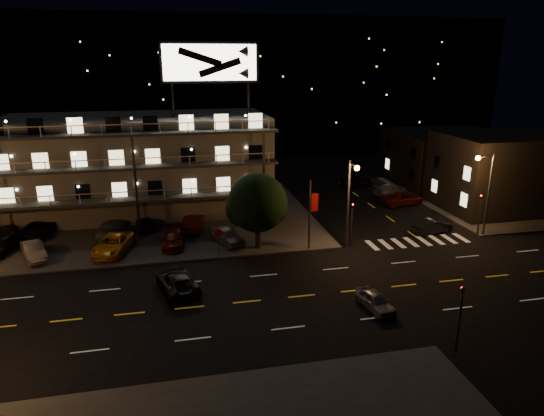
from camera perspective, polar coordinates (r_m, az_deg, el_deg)
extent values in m
plane|color=black|center=(35.15, 0.30, -10.64)|extent=(140.00, 140.00, 0.00)
cube|color=#343432|center=(53.42, -19.39, -1.62)|extent=(44.00, 24.00, 0.15)
cube|color=#343432|center=(64.44, 23.10, 1.11)|extent=(16.00, 24.00, 0.15)
cube|color=gray|center=(55.62, -15.34, 4.75)|extent=(28.00, 12.00, 10.00)
cube|color=gray|center=(54.78, -15.78, 10.11)|extent=(28.00, 12.00, 0.50)
cube|color=#343432|center=(49.37, -15.52, 0.97)|extent=(28.00, 1.80, 0.25)
cube|color=#343432|center=(48.60, -15.82, 4.60)|extent=(28.00, 1.80, 0.25)
cube|color=#343432|center=(48.04, -16.13, 8.32)|extent=(28.00, 1.80, 0.25)
cylinder|color=black|center=(52.51, -11.62, 12.31)|extent=(0.36, 0.36, 3.50)
cylinder|color=black|center=(53.23, -2.78, 12.70)|extent=(0.36, 0.36, 3.50)
cube|color=black|center=(52.55, -7.33, 16.62)|extent=(10.20, 0.50, 4.20)
cube|color=white|center=(52.25, -7.30, 16.62)|extent=(9.60, 0.06, 3.60)
cube|color=black|center=(60.38, 25.69, 3.87)|extent=(14.00, 10.00, 8.50)
cube|color=black|center=(70.15, 19.74, 5.59)|extent=(14.00, 12.00, 7.00)
cube|color=black|center=(100.66, -8.63, 14.51)|extent=(120.00, 20.00, 24.00)
cylinder|color=#2D2D30|center=(43.36, 8.94, 0.35)|extent=(0.20, 0.20, 8.00)
cylinder|color=#2D2D30|center=(41.70, 9.57, 5.04)|extent=(0.12, 1.80, 0.12)
sphere|color=orange|center=(40.99, 9.97, 4.66)|extent=(0.44, 0.44, 0.44)
cylinder|color=#2D2D30|center=(50.03, 24.09, 1.31)|extent=(0.20, 0.20, 8.00)
cylinder|color=#2D2D30|center=(48.75, 23.87, 5.55)|extent=(1.80, 0.12, 0.12)
sphere|color=orange|center=(48.31, 23.08, 5.43)|extent=(0.44, 0.44, 0.44)
cylinder|color=#2D2D30|center=(44.39, 9.32, -2.26)|extent=(0.14, 0.14, 3.60)
imported|color=black|center=(43.68, 9.46, 0.59)|extent=(0.20, 0.16, 1.00)
sphere|color=#FF0C0C|center=(43.61, 9.51, 0.42)|extent=(0.14, 0.14, 0.14)
cylinder|color=#2D2D30|center=(30.64, 21.12, -12.57)|extent=(0.14, 0.14, 3.60)
imported|color=black|center=(29.61, 21.60, -8.68)|extent=(0.20, 0.16, 1.00)
sphere|color=#FF0C0C|center=(29.74, 21.46, -8.76)|extent=(0.14, 0.14, 0.14)
cylinder|color=#2D2D30|center=(50.49, 23.20, -1.06)|extent=(0.14, 0.14, 3.60)
imported|color=black|center=(49.87, 23.51, 1.45)|extent=(0.16, 0.20, 1.00)
sphere|color=#FF0C0C|center=(49.83, 23.38, 1.33)|extent=(0.14, 0.14, 0.14)
cylinder|color=#2D2D30|center=(42.59, 4.44, -0.93)|extent=(0.16, 0.16, 6.40)
cube|color=#B10C10|center=(42.36, 5.06, 0.65)|extent=(0.60, 0.04, 1.60)
cylinder|color=#2D2D30|center=(42.01, -6.26, -4.29)|extent=(0.08, 0.08, 2.20)
cylinder|color=#B10C10|center=(41.59, -6.30, -2.97)|extent=(0.91, 0.04, 0.91)
cylinder|color=black|center=(43.24, -1.68, -3.20)|extent=(0.50, 0.50, 2.40)
sphere|color=black|center=(42.28, -1.71, 0.62)|extent=(5.20, 5.20, 5.20)
sphere|color=black|center=(42.65, -3.39, -0.10)|extent=(3.20, 3.20, 3.20)
sphere|color=black|center=(42.23, -0.14, 0.04)|extent=(3.00, 3.00, 3.00)
imported|color=black|center=(48.39, -29.21, -3.81)|extent=(2.62, 4.57, 1.46)
imported|color=gray|center=(45.73, -26.23, -4.55)|extent=(3.03, 4.53, 1.41)
imported|color=orange|center=(44.58, -18.17, -4.07)|extent=(3.75, 5.83, 1.50)
imported|color=#56120C|center=(44.80, -11.46, -3.54)|extent=(2.36, 4.75, 1.33)
imported|color=gray|center=(44.60, -5.23, -3.26)|extent=(3.14, 4.59, 1.45)
imported|color=black|center=(51.74, -28.88, -2.51)|extent=(2.78, 4.58, 1.42)
imported|color=black|center=(51.49, -25.78, -2.17)|extent=(3.60, 5.50, 1.41)
imported|color=gray|center=(49.36, -18.32, -2.12)|extent=(3.18, 4.97, 1.34)
imported|color=black|center=(49.54, -14.65, -1.75)|extent=(2.14, 4.02, 1.30)
imported|color=#56120C|center=(48.42, -9.20, -1.70)|extent=(2.72, 4.86, 1.52)
imported|color=black|center=(49.97, 18.30, -2.04)|extent=(4.41, 2.32, 1.38)
imported|color=#56120C|center=(58.68, 15.06, 1.09)|extent=(5.47, 3.08, 1.44)
imported|color=gray|center=(62.34, 13.82, 2.11)|extent=(5.31, 3.78, 1.43)
imported|color=black|center=(65.94, 9.92, 3.20)|extent=(4.54, 2.14, 1.50)
imported|color=gray|center=(34.31, 12.10, -10.64)|extent=(1.96, 3.78, 1.23)
imported|color=black|center=(36.62, -11.08, -8.51)|extent=(3.51, 5.64, 1.46)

